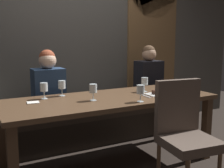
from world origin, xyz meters
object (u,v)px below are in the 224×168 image
Objects in this scene: diner_redhead at (48,84)px; banquette_bench at (85,126)px; diner_bearded at (149,75)px; wine_glass_center_back at (44,88)px; wine_glass_far_left at (140,90)px; dessert_plate at (156,94)px; wine_glass_near_left at (145,82)px; wine_glass_far_right at (62,85)px; dining_table at (110,106)px; wine_glass_center_front at (93,89)px; fork_on_table at (146,96)px; chair_near_side at (184,129)px.

banquette_bench is at bearing 3.22° from diner_redhead.
diner_bearded is at bearing 1.17° from banquette_bench.
wine_glass_far_left is (0.78, -0.56, 0.00)m from wine_glass_center_back.
wine_glass_far_left is at bearing -149.26° from dessert_plate.
wine_glass_far_left is at bearing -128.81° from wine_glass_near_left.
wine_glass_far_right is at bearing 133.01° from wine_glass_far_left.
banquette_bench is 0.74m from diner_redhead.
dining_table is 13.41× the size of wine_glass_far_right.
diner_bearded reaches higher than wine_glass_near_left.
wine_glass_near_left is at bearing 10.55° from dining_table.
wine_glass_center_front is at bearing -36.70° from wine_glass_center_back.
diner_redhead is 4.51× the size of fork_on_table.
chair_near_side is at bearing -59.64° from diner_redhead.
diner_redhead is at bearing 140.29° from dessert_plate.
dessert_plate is 0.15m from fork_on_table.
chair_near_side is 1.64m from diner_redhead.
dining_table is 1.24m from diner_bearded.
wine_glass_far_left is 1.00× the size of wine_glass_center_front.
chair_near_side is 0.65m from dessert_plate.
dessert_plate is (-0.50, -0.84, -0.07)m from diner_bearded.
fork_on_table is (0.19, 0.17, -0.11)m from wine_glass_far_left.
wine_glass_far_left and wine_glass_center_front have the same top height.
diner_redhead is (-0.46, -0.03, 0.58)m from banquette_bench.
diner_bearded is 4.69× the size of fork_on_table.
wine_glass_far_right reaches higher than banquette_bench.
fork_on_table is at bearing -45.24° from diner_redhead.
wine_glass_center_back reaches higher than dessert_plate.
diner_bearded is 1.47m from wine_glass_far_right.
diner_redhead is at bearing 148.51° from wine_glass_near_left.
banquette_bench is 3.26× the size of diner_redhead.
wine_glass_center_back is at bearing -164.41° from wine_glass_far_right.
wine_glass_near_left is 1.00× the size of wine_glass_center_front.
dessert_plate is at bearing -39.71° from diner_redhead.
dessert_plate is at bearing -13.60° from dining_table.
wine_glass_center_back is 0.50m from wine_glass_center_front.
wine_glass_far_left is (-0.33, -0.41, 0.00)m from wine_glass_near_left.
dessert_plate is (0.00, -0.21, -0.10)m from wine_glass_near_left.
banquette_bench is 1.05m from fork_on_table.
banquette_bench is at bearing 116.55° from fork_on_table.
dessert_plate reaches higher than dining_table.
wine_glass_center_back is at bearing -143.79° from banquette_bench.
wine_glass_center_front is (0.25, -0.73, 0.04)m from diner_redhead.
wine_glass_far_left is 0.40m from dessert_plate.
wine_glass_far_left is (0.62, -0.99, 0.04)m from diner_redhead.
wine_glass_center_front is 0.96× the size of fork_on_table.
wine_glass_far_right is at bearing 153.80° from fork_on_table.
wine_glass_far_left is 0.28m from fork_on_table.
diner_redhead is 4.67× the size of wine_glass_center_front.
chair_near_side is 1.28× the size of diner_redhead.
wine_glass_near_left is (-0.50, -0.63, 0.03)m from diner_bearded.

